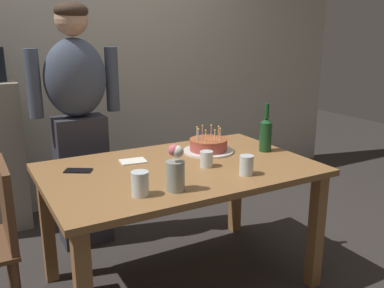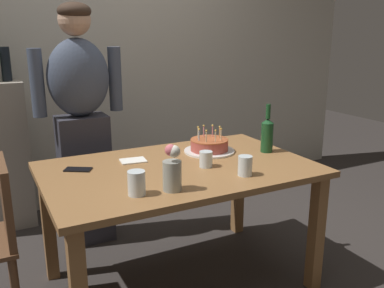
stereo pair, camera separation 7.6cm
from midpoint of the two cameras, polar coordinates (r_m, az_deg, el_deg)
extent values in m
plane|color=#332D2B|center=(2.69, -2.40, -18.21)|extent=(10.00, 10.00, 0.00)
cube|color=beige|center=(3.71, -13.76, 11.97)|extent=(5.20, 0.10, 2.60)
cube|color=olive|center=(2.37, -2.60, -3.50)|extent=(1.50, 0.96, 0.03)
cube|color=olive|center=(2.58, 15.72, -11.37)|extent=(0.07, 0.07, 0.70)
cube|color=olive|center=(2.69, -19.89, -10.58)|extent=(0.07, 0.07, 0.70)
cube|color=olive|center=(3.16, 5.24, -5.83)|extent=(0.07, 0.07, 0.70)
cylinder|color=white|center=(2.65, 1.42, -0.95)|extent=(0.32, 0.32, 0.01)
cylinder|color=#B24C42|center=(2.64, 1.43, -0.14)|extent=(0.24, 0.24, 0.07)
cylinder|color=#B75B33|center=(2.63, 1.43, 0.62)|extent=(0.24, 0.24, 0.01)
cylinder|color=beige|center=(2.64, -0.13, 1.48)|extent=(0.01, 0.01, 0.07)
sphere|color=#F9C64C|center=(2.63, -0.13, 2.31)|extent=(0.01, 0.01, 0.01)
cylinder|color=#93B7DB|center=(2.58, 0.02, 1.18)|extent=(0.01, 0.01, 0.07)
sphere|color=#F9C64C|center=(2.58, 0.02, 2.03)|extent=(0.01, 0.01, 0.01)
cylinder|color=beige|center=(2.55, 1.02, 0.98)|extent=(0.01, 0.01, 0.07)
sphere|color=#F9C64C|center=(2.54, 1.03, 1.85)|extent=(0.01, 0.01, 0.01)
cylinder|color=beige|center=(2.56, 2.28, 1.02)|extent=(0.01, 0.01, 0.07)
sphere|color=#F9C64C|center=(2.55, 2.29, 1.88)|extent=(0.01, 0.01, 0.01)
cylinder|color=beige|center=(2.60, 3.02, 1.26)|extent=(0.01, 0.01, 0.07)
sphere|color=#F9C64C|center=(2.59, 3.03, 2.11)|extent=(0.01, 0.01, 0.01)
cylinder|color=#EAB266|center=(2.66, 2.81, 1.56)|extent=(0.01, 0.01, 0.07)
sphere|color=#F9C64C|center=(2.65, 2.83, 2.39)|extent=(0.01, 0.01, 0.01)
cylinder|color=pink|center=(2.69, 1.83, 1.74)|extent=(0.01, 0.01, 0.07)
sphere|color=#F9C64C|center=(2.68, 1.83, 2.56)|extent=(0.01, 0.01, 0.01)
cylinder|color=pink|center=(2.68, 0.62, 1.70)|extent=(0.01, 0.01, 0.07)
sphere|color=#F9C64C|center=(2.67, 0.63, 2.53)|extent=(0.01, 0.01, 0.01)
cylinder|color=silver|center=(2.23, 6.46, -2.89)|extent=(0.08, 0.08, 0.11)
cylinder|color=silver|center=(2.35, 1.07, -2.06)|extent=(0.07, 0.07, 0.09)
cylinder|color=silver|center=(1.96, -8.20, -5.38)|extent=(0.08, 0.08, 0.12)
cylinder|color=#194723|center=(2.68, 9.19, 0.96)|extent=(0.08, 0.08, 0.19)
cone|color=#194723|center=(2.65, 9.29, 3.19)|extent=(0.08, 0.08, 0.03)
cylinder|color=#194723|center=(2.64, 9.35, 4.45)|extent=(0.03, 0.03, 0.09)
cube|color=black|center=(2.38, -16.14, -3.51)|extent=(0.16, 0.14, 0.01)
cube|color=white|center=(2.48, -8.91, -2.34)|extent=(0.16, 0.13, 0.01)
cylinder|color=#999E93|center=(2.00, -3.38, -4.39)|extent=(0.09, 0.09, 0.15)
sphere|color=silver|center=(1.95, -3.10, -1.03)|extent=(0.06, 0.06, 0.06)
sphere|color=#DB6670|center=(1.95, -3.57, -0.86)|extent=(0.06, 0.06, 0.06)
cube|color=#33333D|center=(3.07, -15.35, -4.85)|extent=(0.34, 0.23, 0.92)
ellipsoid|color=#424C60|center=(2.90, -16.35, 8.62)|extent=(0.41, 0.27, 0.52)
sphere|color=tan|center=(2.89, -16.91, 15.92)|extent=(0.21, 0.21, 0.21)
ellipsoid|color=#38281E|center=(2.88, -16.93, 16.98)|extent=(0.21, 0.21, 0.12)
cylinder|color=#424C60|center=(3.00, -11.57, 8.63)|extent=(0.09, 0.09, 0.44)
cylinder|color=#424C60|center=(2.89, -21.50, 7.63)|extent=(0.09, 0.09, 0.44)
cube|color=brown|center=(2.27, -24.87, -7.24)|extent=(0.04, 0.40, 0.40)
cylinder|color=brown|center=(2.62, -24.33, -14.98)|extent=(0.04, 0.04, 0.45)
cylinder|color=black|center=(3.36, -25.31, 9.76)|extent=(0.07, 0.07, 0.25)
camera|label=1|loc=(0.04, -90.89, -0.24)|focal=39.13mm
camera|label=2|loc=(0.04, 89.11, 0.24)|focal=39.13mm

